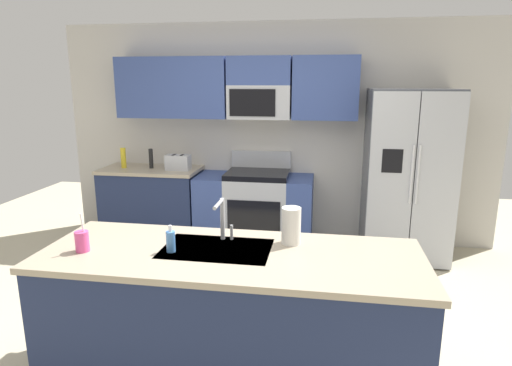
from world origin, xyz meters
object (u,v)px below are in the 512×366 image
(refrigerator, at_px, (407,176))
(paper_towel_roll, at_px, (291,226))
(toaster, at_px, (178,162))
(bottle_yellow, at_px, (123,158))
(drink_cup_pink, at_px, (82,241))
(sink_faucet, at_px, (222,216))
(range_oven, at_px, (255,209))
(pepper_mill, at_px, (151,159))
(soap_dispenser, at_px, (171,241))

(refrigerator, distance_m, paper_towel_roll, 2.41)
(toaster, xyz_separation_m, paper_towel_roll, (1.51, -2.17, 0.03))
(toaster, xyz_separation_m, bottle_yellow, (-0.70, 0.02, 0.03))
(refrigerator, height_order, drink_cup_pink, refrigerator)
(refrigerator, bearing_deg, sink_faucet, -125.32)
(toaster, xyz_separation_m, sink_faucet, (1.07, -2.19, 0.08))
(range_oven, xyz_separation_m, bottle_yellow, (-1.61, -0.03, 0.58))
(refrigerator, height_order, sink_faucet, refrigerator)
(pepper_mill, bearing_deg, toaster, -7.96)
(pepper_mill, xyz_separation_m, soap_dispenser, (1.15, -2.48, -0.05))
(toaster, distance_m, drink_cup_pink, 2.52)
(paper_towel_roll, bearing_deg, pepper_mill, 130.16)
(bottle_yellow, distance_m, drink_cup_pink, 2.70)
(refrigerator, distance_m, soap_dispenser, 3.01)
(range_oven, bearing_deg, pepper_mill, -179.89)
(toaster, bearing_deg, paper_towel_roll, -55.07)
(bottle_yellow, bearing_deg, soap_dispenser, -58.57)
(bottle_yellow, xyz_separation_m, drink_cup_pink, (0.95, -2.53, -0.06))
(bottle_yellow, xyz_separation_m, sink_faucet, (1.76, -2.21, 0.05))
(bottle_yellow, xyz_separation_m, paper_towel_roll, (2.21, -2.19, -0.00))
(toaster, distance_m, paper_towel_roll, 2.65)
(refrigerator, bearing_deg, paper_towel_roll, -116.87)
(drink_cup_pink, bearing_deg, sink_faucet, 21.43)
(soap_dispenser, height_order, paper_towel_roll, paper_towel_roll)
(pepper_mill, distance_m, soap_dispenser, 2.73)
(range_oven, distance_m, sink_faucet, 2.33)
(pepper_mill, height_order, drink_cup_pink, drink_cup_pink)
(bottle_yellow, bearing_deg, refrigerator, -0.71)
(pepper_mill, distance_m, drink_cup_pink, 2.63)
(sink_faucet, xyz_separation_m, drink_cup_pink, (-0.81, -0.32, -0.10))
(range_oven, distance_m, refrigerator, 1.76)
(sink_faucet, bearing_deg, soap_dispenser, -138.61)
(pepper_mill, height_order, sink_faucet, sink_faucet)
(drink_cup_pink, bearing_deg, soap_dispenser, 8.49)
(range_oven, relative_size, sink_faucet, 4.82)
(bottle_yellow, height_order, sink_faucet, sink_faucet)
(sink_faucet, xyz_separation_m, paper_towel_roll, (0.45, 0.02, -0.05))
(drink_cup_pink, relative_size, paper_towel_roll, 1.03)
(sink_faucet, distance_m, soap_dispenser, 0.37)
(drink_cup_pink, height_order, paper_towel_roll, drink_cup_pink)
(paper_towel_roll, bearing_deg, bottle_yellow, 135.30)
(bottle_yellow, relative_size, drink_cup_pink, 0.98)
(toaster, height_order, pepper_mill, pepper_mill)
(sink_faucet, bearing_deg, toaster, 115.98)
(refrigerator, bearing_deg, drink_cup_pink, -133.34)
(toaster, xyz_separation_m, drink_cup_pink, (0.26, -2.51, -0.02))
(range_oven, relative_size, paper_towel_roll, 5.67)
(toaster, height_order, sink_faucet, sink_faucet)
(range_oven, bearing_deg, toaster, -176.69)
(toaster, height_order, bottle_yellow, bottle_yellow)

